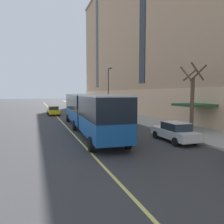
% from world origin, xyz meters
% --- Properties ---
extents(ground_plane, '(260.00, 260.00, 0.00)m').
position_xyz_m(ground_plane, '(0.00, 0.00, 0.00)').
color(ground_plane, '#38383A').
extents(sidewalk, '(5.39, 160.00, 0.15)m').
position_xyz_m(sidewalk, '(9.01, 3.00, 0.07)').
color(sidewalk, '#9E9B93').
rests_on(sidewalk, ground).
extents(city_bus, '(3.61, 19.10, 3.68)m').
position_xyz_m(city_bus, '(-0.30, 2.22, 2.13)').
color(city_bus, '#19569E').
rests_on(city_bus, ground).
extents(parked_car_champagne_1, '(2.08, 4.59, 1.56)m').
position_xyz_m(parked_car_champagne_1, '(5.24, 17.55, 0.78)').
color(parked_car_champagne_1, '#BCAD89').
rests_on(parked_car_champagne_1, ground).
extents(parked_car_red_2, '(2.04, 4.43, 1.56)m').
position_xyz_m(parked_car_red_2, '(5.11, 10.83, 0.78)').
color(parked_car_red_2, '#B21E19').
rests_on(parked_car_red_2, ground).
extents(parked_car_darkgray_3, '(2.08, 4.45, 1.56)m').
position_xyz_m(parked_car_darkgray_3, '(4.97, 25.07, 0.78)').
color(parked_car_darkgray_3, '#4C4C51').
rests_on(parked_car_darkgray_3, ground).
extents(parked_car_white_4, '(1.98, 4.62, 1.56)m').
position_xyz_m(parked_car_white_4, '(5.02, -4.86, 0.78)').
color(parked_car_white_4, silver).
rests_on(parked_car_white_4, ground).
extents(taxi_cab, '(2.01, 4.66, 1.56)m').
position_xyz_m(taxi_cab, '(-2.33, 19.39, 0.78)').
color(taxi_cab, yellow).
rests_on(taxi_cab, ground).
extents(street_tree_mid_block, '(1.99, 1.85, 6.40)m').
position_xyz_m(street_tree_mid_block, '(8.48, -2.59, 3.37)').
color(street_tree_mid_block, brown).
rests_on(street_tree_mid_block, sidewalk).
extents(street_lamp, '(0.36, 1.48, 7.93)m').
position_xyz_m(street_lamp, '(6.92, 16.99, 4.92)').
color(street_lamp, '#2D2D30').
rests_on(street_lamp, sidewalk).
extents(fire_hydrant, '(0.42, 0.24, 0.72)m').
position_xyz_m(fire_hydrant, '(6.82, 20.72, 0.49)').
color(fire_hydrant, red).
rests_on(fire_hydrant, sidewalk).
extents(lane_centerline, '(0.16, 140.00, 0.01)m').
position_xyz_m(lane_centerline, '(-2.01, 3.00, 0.00)').
color(lane_centerline, '#E0D66B').
rests_on(lane_centerline, ground).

